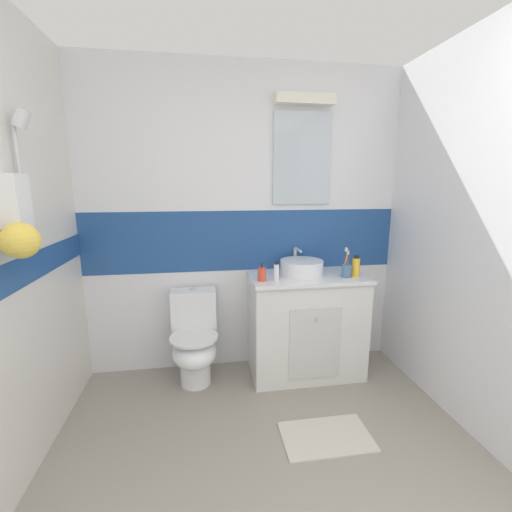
{
  "coord_description": "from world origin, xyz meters",
  "views": [
    {
      "loc": [
        -0.35,
        -0.4,
        1.56
      ],
      "look_at": [
        0.02,
        1.92,
        1.07
      ],
      "focal_mm": 23.99,
      "sensor_mm": 36.0,
      "label": 1
    }
  ],
  "objects_px": {
    "soap_dispenser": "(262,274)",
    "deodorant_spray_can": "(276,272)",
    "mouthwash_bottle": "(356,267)",
    "sink_basin": "(301,267)",
    "toothbrush_cup": "(346,270)",
    "toilet": "(194,341)"
  },
  "relations": [
    {
      "from": "sink_basin",
      "to": "soap_dispenser",
      "type": "xyz_separation_m",
      "value": [
        -0.35,
        -0.14,
        -0.01
      ]
    },
    {
      "from": "sink_basin",
      "to": "toothbrush_cup",
      "type": "xyz_separation_m",
      "value": [
        0.32,
        -0.14,
        -0.0
      ]
    },
    {
      "from": "sink_basin",
      "to": "soap_dispenser",
      "type": "bearing_deg",
      "value": -158.45
    },
    {
      "from": "deodorant_spray_can",
      "to": "mouthwash_bottle",
      "type": "xyz_separation_m",
      "value": [
        0.64,
        0.01,
        0.01
      ]
    },
    {
      "from": "toothbrush_cup",
      "to": "mouthwash_bottle",
      "type": "distance_m",
      "value": 0.08
    },
    {
      "from": "sink_basin",
      "to": "toilet",
      "type": "distance_m",
      "value": 1.04
    },
    {
      "from": "sink_basin",
      "to": "deodorant_spray_can",
      "type": "bearing_deg",
      "value": -148.64
    },
    {
      "from": "deodorant_spray_can",
      "to": "toilet",
      "type": "bearing_deg",
      "value": 169.4
    },
    {
      "from": "toothbrush_cup",
      "to": "mouthwash_bottle",
      "type": "height_order",
      "value": "toothbrush_cup"
    },
    {
      "from": "deodorant_spray_can",
      "to": "mouthwash_bottle",
      "type": "distance_m",
      "value": 0.64
    },
    {
      "from": "toothbrush_cup",
      "to": "mouthwash_bottle",
      "type": "bearing_deg",
      "value": 3.61
    },
    {
      "from": "sink_basin",
      "to": "toilet",
      "type": "bearing_deg",
      "value": -178.22
    },
    {
      "from": "soap_dispenser",
      "to": "deodorant_spray_can",
      "type": "xyz_separation_m",
      "value": [
        0.11,
        -0.01,
        0.02
      ]
    },
    {
      "from": "sink_basin",
      "to": "deodorant_spray_can",
      "type": "xyz_separation_m",
      "value": [
        -0.24,
        -0.15,
        0.01
      ]
    },
    {
      "from": "sink_basin",
      "to": "soap_dispenser",
      "type": "distance_m",
      "value": 0.37
    },
    {
      "from": "soap_dispenser",
      "to": "mouthwash_bottle",
      "type": "height_order",
      "value": "mouthwash_bottle"
    },
    {
      "from": "toothbrush_cup",
      "to": "mouthwash_bottle",
      "type": "xyz_separation_m",
      "value": [
        0.08,
        0.01,
        0.02
      ]
    },
    {
      "from": "sink_basin",
      "to": "toothbrush_cup",
      "type": "relative_size",
      "value": 1.66
    },
    {
      "from": "toothbrush_cup",
      "to": "deodorant_spray_can",
      "type": "xyz_separation_m",
      "value": [
        -0.56,
        -0.01,
        0.01
      ]
    },
    {
      "from": "toilet",
      "to": "deodorant_spray_can",
      "type": "distance_m",
      "value": 0.86
    },
    {
      "from": "sink_basin",
      "to": "mouthwash_bottle",
      "type": "bearing_deg",
      "value": -18.24
    },
    {
      "from": "sink_basin",
      "to": "deodorant_spray_can",
      "type": "relative_size",
      "value": 2.65
    }
  ]
}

